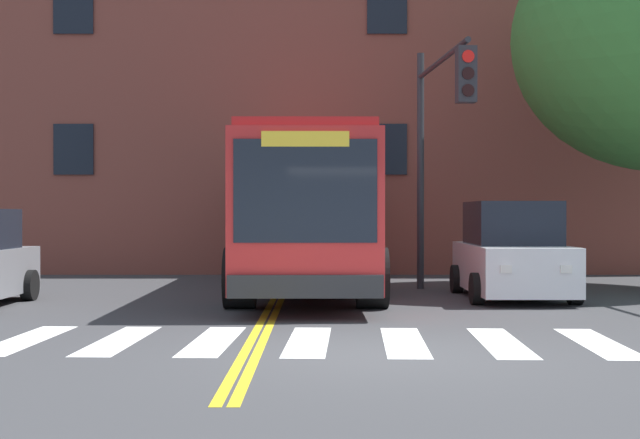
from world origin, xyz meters
TOP-DOWN VIEW (x-y plane):
  - ground_plane at (0.00, 0.00)m, footprint 120.00×120.00m
  - crosswalk at (-0.87, 1.08)m, footprint 15.81×3.41m
  - lane_line_yellow_inner at (-1.63, 15.08)m, footprint 0.12×36.00m
  - lane_line_yellow_outer at (-1.47, 15.08)m, footprint 0.12×36.00m
  - city_bus at (-0.99, 8.66)m, footprint 2.99×11.32m
  - car_white_far_lane at (3.11, 7.04)m, footprint 2.04×4.03m
  - car_tan_behind_bus at (-0.07, 17.86)m, footprint 2.48×5.04m
  - traffic_light_overhead at (1.70, 7.50)m, footprint 0.60×4.39m
  - building_facade at (-3.19, 17.48)m, footprint 32.42×7.35m

SIDE VIEW (x-z plane):
  - ground_plane at x=0.00m, z-range 0.00..0.00m
  - lane_line_yellow_inner at x=-1.63m, z-range 0.00..0.01m
  - lane_line_yellow_outer at x=-1.47m, z-range 0.00..0.01m
  - crosswalk at x=-0.87m, z-range 0.00..0.01m
  - car_white_far_lane at x=3.11m, z-range -0.08..1.85m
  - car_tan_behind_bus at x=-0.07m, z-range -0.06..2.18m
  - city_bus at x=-0.99m, z-range 0.15..3.37m
  - traffic_light_overhead at x=1.70m, z-range 0.91..6.21m
  - building_facade at x=-3.19m, z-range 0.01..13.87m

